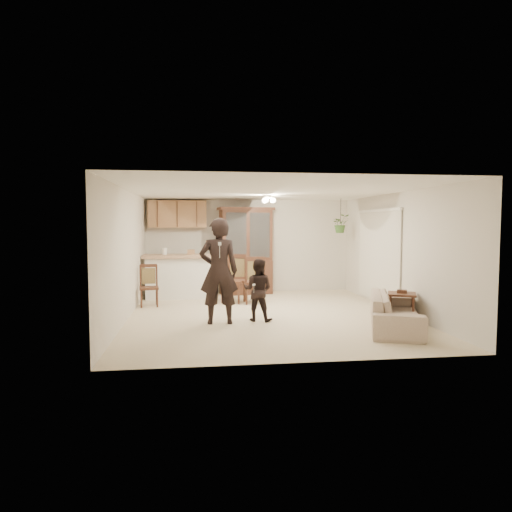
{
  "coord_description": "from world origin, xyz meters",
  "views": [
    {
      "loc": [
        -1.43,
        -9.06,
        1.84
      ],
      "look_at": [
        -0.18,
        0.4,
        1.17
      ],
      "focal_mm": 32.0,
      "sensor_mm": 36.0,
      "label": 1
    }
  ],
  "objects": [
    {
      "name": "upper_cabinets",
      "position": [
        -1.9,
        3.07,
        2.1
      ],
      "size": [
        1.5,
        0.34,
        0.7
      ],
      "primitive_type": "cube",
      "color": "olive",
      "rests_on": "wall_back"
    },
    {
      "name": "plant_cord",
      "position": [
        2.3,
        2.4,
        2.17
      ],
      "size": [
        0.01,
        0.01,
        0.65
      ],
      "primitive_type": "cylinder",
      "color": "black",
      "rests_on": "ceiling"
    },
    {
      "name": "hanging_plant",
      "position": [
        2.3,
        2.4,
        1.85
      ],
      "size": [
        0.43,
        0.37,
        0.48
      ],
      "primitive_type": "imported",
      "color": "#326126",
      "rests_on": "ceiling"
    },
    {
      "name": "chair_bar",
      "position": [
        -2.48,
        1.28,
        0.26
      ],
      "size": [
        0.46,
        0.46,
        0.94
      ],
      "rotation": [
        0.0,
        0.0,
        0.12
      ],
      "color": "#3B1F15",
      "rests_on": "floor"
    },
    {
      "name": "wall_left",
      "position": [
        -2.75,
        0.0,
        1.25
      ],
      "size": [
        0.02,
        6.5,
        2.5
      ],
      "primitive_type": "cube",
      "color": "beige",
      "rests_on": "ground"
    },
    {
      "name": "wall_right",
      "position": [
        2.75,
        0.0,
        1.25
      ],
      "size": [
        0.02,
        6.5,
        2.5
      ],
      "primitive_type": "cube",
      "color": "beige",
      "rests_on": "ground"
    },
    {
      "name": "bar_top",
      "position": [
        -1.85,
        2.35,
        1.05
      ],
      "size": [
        1.75,
        0.7,
        0.08
      ],
      "primitive_type": "cube",
      "color": "tan",
      "rests_on": "breakfast_bar"
    },
    {
      "name": "breakfast_bar",
      "position": [
        -1.85,
        2.35,
        0.5
      ],
      "size": [
        1.6,
        0.55,
        1.0
      ],
      "primitive_type": "cube",
      "color": "white",
      "rests_on": "floor"
    },
    {
      "name": "china_hutch",
      "position": [
        -0.13,
        2.84,
        1.12
      ],
      "size": [
        1.51,
        0.75,
        2.28
      ],
      "rotation": [
        0.0,
        0.0,
        0.14
      ],
      "color": "#3B1F15",
      "rests_on": "floor"
    },
    {
      "name": "side_table",
      "position": [
        2.39,
        -1.04,
        0.29
      ],
      "size": [
        0.67,
        0.67,
        0.61
      ],
      "rotation": [
        0.0,
        0.0,
        -0.43
      ],
      "color": "#3B1F15",
      "rests_on": "floor"
    },
    {
      "name": "controller_child",
      "position": [
        -0.38,
        -0.8,
        0.73
      ],
      "size": [
        0.07,
        0.11,
        0.03
      ],
      "primitive_type": "cube",
      "rotation": [
        0.0,
        0.0,
        2.73
      ],
      "color": "silver",
      "rests_on": "child"
    },
    {
      "name": "child",
      "position": [
        -0.27,
        -0.55,
        0.68
      ],
      "size": [
        0.81,
        0.73,
        1.35
      ],
      "primitive_type": "imported",
      "rotation": [
        0.0,
        0.0,
        2.73
      ],
      "color": "black",
      "rests_on": "floor"
    },
    {
      "name": "vertical_blinds",
      "position": [
        2.71,
        0.9,
        1.1
      ],
      "size": [
        0.06,
        2.3,
        2.1
      ],
      "primitive_type": null,
      "color": "silver",
      "rests_on": "wall_right"
    },
    {
      "name": "adult",
      "position": [
        -1.02,
        -0.7,
        0.9
      ],
      "size": [
        0.66,
        0.44,
        1.8
      ],
      "primitive_type": "imported",
      "rotation": [
        0.0,
        0.0,
        3.13
      ],
      "color": "black",
      "rests_on": "floor"
    },
    {
      "name": "ceiling",
      "position": [
        0.0,
        0.0,
        2.5
      ],
      "size": [
        5.5,
        6.5,
        0.02
      ],
      "primitive_type": "cube",
      "color": "white",
      "rests_on": "wall_back"
    },
    {
      "name": "chair_hutch_right",
      "position": [
        -0.09,
        1.4,
        0.31
      ],
      "size": [
        0.5,
        0.5,
        1.1
      ],
      "rotation": [
        0.0,
        0.0,
        3.17
      ],
      "color": "#3B1F15",
      "rests_on": "floor"
    },
    {
      "name": "sofa",
      "position": [
        2.05,
        -1.52,
        0.37
      ],
      "size": [
        1.35,
        2.01,
        0.73
      ],
      "primitive_type": "imported",
      "rotation": [
        0.0,
        0.0,
        1.21
      ],
      "color": "beige",
      "rests_on": "floor"
    },
    {
      "name": "chair_hutch_left",
      "position": [
        -0.55,
        1.55,
        0.32
      ],
      "size": [
        0.67,
        0.67,
        1.13
      ],
      "rotation": [
        0.0,
        0.0,
        -0.47
      ],
      "color": "#3B1F15",
      "rests_on": "floor"
    },
    {
      "name": "wall_back",
      "position": [
        0.0,
        3.25,
        1.25
      ],
      "size": [
        5.5,
        0.02,
        2.5
      ],
      "primitive_type": "cube",
      "color": "beige",
      "rests_on": "ground"
    },
    {
      "name": "floor",
      "position": [
        0.0,
        0.0,
        0.0
      ],
      "size": [
        6.5,
        6.5,
        0.0
      ],
      "primitive_type": "plane",
      "color": "beige",
      "rests_on": "ground"
    },
    {
      "name": "controller_adult",
      "position": [
        -1.02,
        -1.16,
        1.5
      ],
      "size": [
        0.05,
        0.17,
        0.05
      ],
      "primitive_type": "cube",
      "rotation": [
        0.0,
        0.0,
        3.13
      ],
      "color": "silver",
      "rests_on": "adult"
    },
    {
      "name": "ceiling_fixture",
      "position": [
        0.2,
        1.2,
        2.4
      ],
      "size": [
        0.36,
        0.36,
        0.2
      ],
      "primitive_type": null,
      "color": "#FFE3BF",
      "rests_on": "ceiling"
    },
    {
      "name": "wall_front",
      "position": [
        0.0,
        -3.25,
        1.25
      ],
      "size": [
        5.5,
        0.02,
        2.5
      ],
      "primitive_type": "cube",
      "color": "beige",
      "rests_on": "ground"
    }
  ]
}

